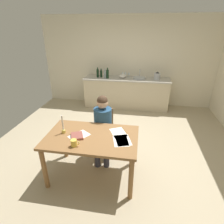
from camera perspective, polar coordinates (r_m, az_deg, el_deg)
ground_plane at (r=3.79m, az=1.10°, el=-11.73°), size 5.20×5.20×0.04m
wall_back at (r=5.71m, az=5.11°, el=15.35°), size 5.20×0.12×2.60m
kitchen_counter at (r=5.57m, az=4.48°, el=6.10°), size 2.51×0.64×0.90m
dining_table at (r=2.85m, az=-6.33°, el=-9.31°), size 1.40×0.87×0.75m
chair_at_table at (r=3.48m, az=-2.67°, el=-5.43°), size 0.45×0.45×0.87m
person_seated at (r=3.26m, az=-2.97°, el=-3.82°), size 0.37×0.62×1.19m
coffee_mug at (r=2.59m, az=-11.82°, el=-9.48°), size 0.12×0.08×0.10m
candlestick at (r=2.91m, az=-15.07°, el=-4.88°), size 0.06×0.06×0.30m
book_magazine at (r=2.80m, az=-10.94°, el=-7.39°), size 0.24×0.26×0.03m
paper_letter at (r=2.67m, az=2.76°, el=-9.03°), size 0.28×0.34×0.00m
paper_bill at (r=2.83m, az=-10.28°, el=-7.31°), size 0.34×0.36×0.00m
paper_envelope at (r=2.69m, az=3.48°, el=-8.82°), size 0.29×0.35×0.00m
paper_receipt at (r=2.87m, az=2.00°, el=-6.46°), size 0.32×0.36×0.00m
sink_unit at (r=5.42m, az=8.62°, el=10.57°), size 0.36×0.36×0.24m
bottle_oil at (r=5.52m, az=-4.51°, el=12.09°), size 0.07×0.07×0.28m
bottle_vinegar at (r=5.51m, az=-3.43°, el=11.94°), size 0.06×0.06×0.25m
bottle_wine_red at (r=5.40m, az=-2.16°, el=11.80°), size 0.07×0.07×0.27m
bottle_sauce at (r=5.39m, az=-1.44°, el=11.91°), size 0.08×0.08×0.30m
mixing_bowl at (r=5.46m, az=3.36°, el=11.18°), size 0.21×0.21×0.10m
stovetop_kettle at (r=5.42m, az=13.99°, el=10.94°), size 0.18×0.18×0.22m
wine_glass_near_sink at (r=5.55m, az=5.33°, el=12.00°), size 0.07×0.07×0.15m
wine_glass_by_kettle at (r=5.56m, az=4.25°, el=12.06°), size 0.07×0.07×0.15m
wine_glass_back_left at (r=5.57m, az=3.40°, el=12.10°), size 0.07×0.07×0.15m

